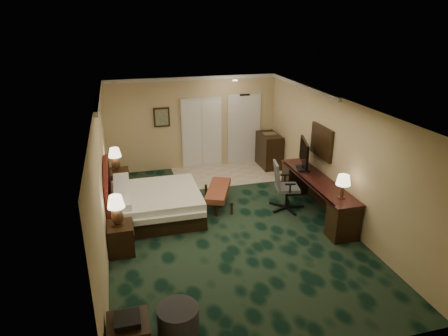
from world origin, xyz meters
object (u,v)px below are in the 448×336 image
object	(u,v)px
nightstand_near	(121,239)
desk	(316,196)
nightstand_far	(119,183)
bed_bench	(218,196)
bed	(157,204)
tv	(304,155)
minibar	(269,150)
lamp_near	(117,211)
lamp_far	(115,159)
ottoman	(178,320)
desk_chair	(287,186)

from	to	relation	value
nightstand_near	desk	xyz separation A→B (m)	(4.41, 0.55, 0.11)
nightstand_far	bed_bench	world-z (taller)	nightstand_far
bed	tv	bearing A→B (deg)	-1.12
bed_bench	minibar	size ratio (longest dim) A/B	1.31
nightstand_near	tv	size ratio (longest dim) A/B	0.64
bed_bench	desk	xyz separation A→B (m)	(2.10, -0.96, 0.19)
lamp_near	tv	bearing A→B (deg)	15.53
lamp_far	nightstand_far	bearing A→B (deg)	-50.21
ottoman	desk_chair	xyz separation A→B (m)	(3.10, 3.27, 0.37)
bed	lamp_far	world-z (taller)	lamp_far
ottoman	desk	distance (m)	4.69
lamp_near	lamp_far	distance (m)	2.76
ottoman	minibar	world-z (taller)	minibar
bed_bench	desk	bearing A→B (deg)	-2.30
ottoman	desk_chair	size ratio (longest dim) A/B	0.52
tv	desk_chair	world-z (taller)	tv
lamp_far	bed_bench	world-z (taller)	lamp_far
minibar	bed_bench	bearing A→B (deg)	-134.72
nightstand_near	bed_bench	bearing A→B (deg)	33.09
tv	nightstand_near	bearing A→B (deg)	-147.91
bed	minibar	bearing A→B (deg)	33.16
bed_bench	tv	distance (m)	2.28
bed_bench	desk_chair	xyz separation A→B (m)	(1.52, -0.61, 0.37)
minibar	nightstand_near	bearing A→B (deg)	-140.57
tv	lamp_near	bearing A→B (deg)	-147.93
nightstand_near	lamp_near	bearing A→B (deg)	-167.46
bed	lamp_near	xyz separation A→B (m)	(-0.84, -1.29, 0.60)
nightstand_far	lamp_far	distance (m)	0.63
lamp_near	ottoman	size ratio (longest dim) A/B	1.01
ottoman	desk	xyz separation A→B (m)	(3.67, 2.91, 0.19)
lamp_near	lamp_far	size ratio (longest dim) A/B	1.04
nightstand_far	nightstand_near	bearing A→B (deg)	-90.46
desk	desk_chair	size ratio (longest dim) A/B	2.42
nightstand_far	desk	world-z (taller)	desk
lamp_far	minibar	world-z (taller)	lamp_far
nightstand_near	tv	xyz separation A→B (m)	(4.36, 1.21, 0.89)
nightstand_near	ottoman	distance (m)	2.48
nightstand_far	desk_chair	world-z (taller)	desk_chair
ottoman	desk_chair	world-z (taller)	desk_chair
lamp_near	bed_bench	distance (m)	2.87
ottoman	bed_bench	bearing A→B (deg)	67.86
nightstand_near	bed_bench	distance (m)	2.77
bed_bench	desk	size ratio (longest dim) A/B	0.46
ottoman	desk	bearing A→B (deg)	38.42
bed	lamp_far	distance (m)	1.81
bed	bed_bench	bearing A→B (deg)	8.66
bed_bench	bed	bearing A→B (deg)	-148.94
nightstand_near	bed	bearing A→B (deg)	57.48
minibar	desk_chair	bearing A→B (deg)	-102.16
desk	tv	world-z (taller)	tv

